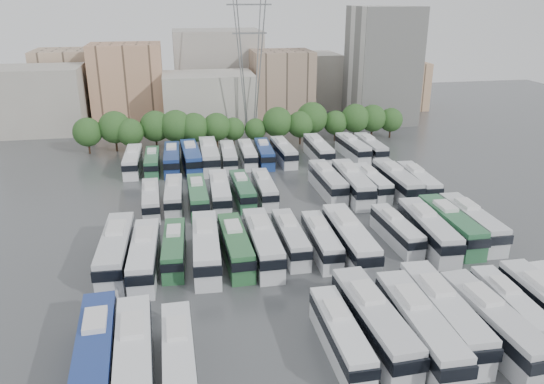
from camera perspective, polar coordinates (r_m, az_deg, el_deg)
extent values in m
plane|color=#424447|center=(67.57, 2.41, -4.42)|extent=(220.00, 220.00, 0.00)
cylinder|color=black|center=(106.45, -19.05, 4.51)|extent=(0.36, 0.36, 2.26)
sphere|color=#234C1E|center=(105.70, -19.24, 6.10)|extent=(5.43, 5.43, 5.43)
cylinder|color=black|center=(106.49, -16.38, 4.89)|extent=(0.36, 0.36, 2.55)
sphere|color=#234C1E|center=(105.65, -16.57, 6.70)|extent=(6.13, 6.13, 6.13)
cylinder|color=black|center=(104.83, -14.87, 4.68)|extent=(0.36, 0.36, 2.15)
sphere|color=#234C1E|center=(104.10, -15.02, 6.23)|extent=(5.17, 5.17, 5.17)
cylinder|color=black|center=(106.05, -12.30, 5.17)|extent=(0.36, 0.36, 2.47)
sphere|color=#234C1E|center=(105.24, -12.44, 6.93)|extent=(5.93, 5.93, 5.93)
cylinder|color=black|center=(105.01, -10.19, 5.19)|extent=(0.36, 0.36, 2.54)
sphere|color=#234C1E|center=(104.17, -10.31, 7.02)|extent=(6.10, 6.10, 6.10)
cylinder|color=black|center=(104.62, -8.31, 5.19)|extent=(0.36, 0.36, 2.35)
sphere|color=#234C1E|center=(103.84, -8.40, 6.88)|extent=(5.63, 5.63, 5.63)
cylinder|color=black|center=(105.15, -5.89, 5.35)|extent=(0.36, 0.36, 2.28)
sphere|color=#234C1E|center=(104.39, -5.95, 6.99)|extent=(5.46, 5.46, 5.46)
cylinder|color=black|center=(106.08, -4.15, 5.44)|extent=(0.36, 0.36, 1.89)
sphere|color=#234C1E|center=(105.44, -4.19, 6.78)|extent=(4.54, 4.54, 4.54)
cylinder|color=black|center=(106.38, -1.78, 5.50)|extent=(0.36, 0.36, 1.79)
sphere|color=#234C1E|center=(105.78, -1.80, 6.77)|extent=(4.30, 4.30, 4.30)
cylinder|color=black|center=(106.89, 0.59, 5.77)|extent=(0.36, 0.36, 2.49)
sphere|color=#234C1E|center=(106.07, 0.59, 7.54)|extent=(5.98, 5.98, 5.98)
cylinder|color=black|center=(107.34, 3.03, 5.73)|extent=(0.36, 0.36, 2.19)
sphere|color=#234C1E|center=(106.62, 3.06, 7.27)|extent=(5.27, 5.27, 5.27)
cylinder|color=black|center=(109.51, 4.27, 6.12)|extent=(0.36, 0.36, 2.65)
sphere|color=#234C1E|center=(108.67, 4.32, 7.96)|extent=(6.36, 6.36, 6.36)
cylinder|color=black|center=(110.65, 6.77, 6.02)|extent=(0.36, 0.36, 2.05)
sphere|color=#234C1E|center=(109.99, 6.83, 7.42)|extent=(4.91, 4.91, 4.91)
cylinder|color=black|center=(111.98, 8.84, 6.20)|extent=(0.36, 0.36, 2.44)
sphere|color=#234C1E|center=(111.22, 8.93, 7.86)|extent=(5.87, 5.87, 5.87)
cylinder|color=black|center=(113.55, 10.66, 6.26)|extent=(0.36, 0.36, 2.33)
sphere|color=#234C1E|center=(112.83, 10.76, 7.81)|extent=(5.58, 5.58, 5.58)
cylinder|color=black|center=(115.01, 12.56, 6.23)|extent=(0.36, 0.36, 2.06)
sphere|color=#234C1E|center=(114.38, 12.66, 7.59)|extent=(4.94, 4.94, 4.94)
cube|color=#9E998E|center=(126.58, -23.57, 9.08)|extent=(18.00, 14.00, 14.00)
cube|color=tan|center=(129.45, -15.26, 11.18)|extent=(16.00, 12.00, 18.00)
cube|color=#ADA89E|center=(121.97, -6.81, 9.77)|extent=(20.00, 14.00, 12.00)
cube|color=gray|center=(129.92, 1.05, 11.46)|extent=(14.00, 12.00, 16.00)
cube|color=gray|center=(141.34, -5.85, 12.92)|extent=(22.00, 16.00, 20.00)
cube|color=tan|center=(141.14, -20.72, 10.90)|extent=(16.00, 14.00, 16.00)
cube|color=#A39E93|center=(143.40, 3.25, 11.89)|extent=(18.00, 14.00, 14.00)
cube|color=tan|center=(145.63, 13.21, 11.13)|extent=(14.00, 12.00, 12.00)
cube|color=gray|center=(135.65, -10.67, 10.22)|extent=(12.00, 10.00, 10.00)
cube|color=silver|center=(128.03, 11.77, 13.18)|extent=(14.00, 14.00, 26.00)
cylinder|color=slate|center=(109.14, -3.32, 14.46)|extent=(2.90, 2.91, 33.83)
cylinder|color=slate|center=(113.08, -3.59, 14.67)|extent=(2.90, 2.91, 33.83)
cylinder|color=slate|center=(109.73, -1.18, 14.53)|extent=(2.90, 2.91, 33.83)
cylinder|color=slate|center=(113.65, -1.53, 14.73)|extent=(2.90, 2.91, 33.83)
cube|color=slate|center=(110.80, -2.48, 19.50)|extent=(9.00, 0.30, 0.30)
cube|color=slate|center=(111.03, -2.44, 16.70)|extent=(7.00, 0.30, 0.30)
cube|color=navy|center=(46.07, -18.35, -16.10)|extent=(3.28, 12.79, 3.59)
cube|color=black|center=(45.54, -18.47, -15.52)|extent=(3.41, 12.98, 1.06)
cube|color=silver|center=(46.24, -18.50, -12.91)|extent=(1.95, 3.46, 0.46)
cube|color=silver|center=(44.62, -14.57, -16.97)|extent=(3.26, 12.86, 3.61)
cube|color=black|center=(44.08, -14.65, -16.38)|extent=(3.39, 13.06, 1.06)
cube|color=silver|center=(44.75, -14.79, -13.66)|extent=(1.95, 3.48, 0.47)
cube|color=silver|center=(44.36, -10.01, -17.16)|extent=(2.52, 11.27, 3.19)
cube|color=black|center=(43.88, -10.05, -16.64)|extent=(2.64, 11.44, 0.94)
cube|color=silver|center=(44.45, -10.22, -14.23)|extent=(1.63, 3.02, 0.41)
cube|color=silver|center=(46.33, 7.37, -15.18)|extent=(2.41, 11.15, 3.16)
cube|color=black|center=(45.87, 7.46, -14.67)|extent=(2.53, 11.32, 0.93)
cube|color=silver|center=(46.41, 6.93, -12.42)|extent=(1.59, 2.98, 0.41)
cube|color=silver|center=(47.76, 10.84, -13.74)|extent=(3.40, 13.43, 3.78)
cube|color=black|center=(47.24, 10.98, -13.12)|extent=(3.54, 13.64, 1.11)
cube|color=silver|center=(47.90, 10.21, -10.56)|extent=(2.04, 3.63, 0.49)
cube|color=silver|center=(48.04, 15.44, -13.96)|extent=(3.06, 13.32, 3.76)
cube|color=black|center=(47.52, 15.61, -13.35)|extent=(3.19, 13.52, 1.11)
cube|color=silver|center=(48.16, 14.86, -10.80)|extent=(1.94, 3.57, 0.49)
cube|color=silver|center=(50.35, 17.88, -12.50)|extent=(3.19, 13.32, 3.75)
cube|color=black|center=(49.85, 18.06, -11.91)|extent=(3.32, 13.52, 1.10)
cube|color=silver|center=(50.52, 17.32, -9.50)|extent=(1.98, 3.58, 0.49)
cube|color=silver|center=(50.59, 22.52, -13.05)|extent=(3.34, 13.00, 3.65)
cube|color=black|center=(50.12, 22.73, -12.48)|extent=(3.47, 13.20, 1.07)
cube|color=silver|center=(50.63, 21.79, -10.18)|extent=(1.98, 3.52, 0.47)
cube|color=silver|center=(54.03, 24.26, -11.41)|extent=(2.78, 11.02, 3.10)
cube|color=black|center=(53.64, 24.43, -10.94)|extent=(2.90, 11.18, 0.91)
cube|color=silver|center=(54.16, 23.78, -9.11)|extent=(1.67, 2.98, 0.40)
cube|color=silver|center=(55.16, 27.12, -8.54)|extent=(1.82, 3.38, 0.46)
cube|color=silver|center=(61.13, -16.41, -6.16)|extent=(3.33, 13.48, 3.79)
cube|color=black|center=(60.67, -16.49, -5.62)|extent=(3.47, 13.69, 1.12)
cube|color=silver|center=(61.74, -16.42, -3.69)|extent=(2.03, 3.64, 0.49)
cube|color=silver|center=(59.48, -13.53, -6.78)|extent=(3.13, 12.62, 3.55)
cube|color=black|center=(59.03, -13.60, -6.26)|extent=(3.26, 12.82, 1.04)
cube|color=silver|center=(60.02, -13.58, -4.39)|extent=(1.90, 3.41, 0.46)
cube|color=#2B653A|center=(60.97, -10.47, -6.08)|extent=(2.84, 10.91, 3.06)
cube|color=black|center=(60.59, -10.51, -5.64)|extent=(2.95, 11.07, 0.90)
cube|color=silver|center=(61.45, -10.53, -4.08)|extent=(1.67, 2.95, 0.40)
cube|color=silver|center=(59.94, -7.11, -6.03)|extent=(3.30, 13.13, 3.69)
cube|color=black|center=(59.49, -7.13, -5.49)|extent=(3.44, 13.33, 1.09)
cube|color=silver|center=(60.53, -7.24, -3.58)|extent=(1.99, 3.55, 0.48)
cube|color=#2B6638|center=(60.36, -3.96, -5.88)|extent=(2.88, 11.97, 3.37)
cube|color=black|center=(59.94, -3.95, -5.39)|extent=(3.00, 12.15, 0.99)
cube|color=silver|center=(60.88, -4.22, -3.67)|extent=(1.78, 3.22, 0.44)
cube|color=silver|center=(60.62, -1.04, -5.58)|extent=(2.77, 12.78, 3.62)
cube|color=black|center=(60.18, -1.02, -5.05)|extent=(2.90, 12.98, 1.06)
cube|color=silver|center=(61.19, -1.31, -3.21)|extent=(1.82, 3.41, 0.47)
cube|color=silver|center=(62.32, 1.98, -5.07)|extent=(2.38, 11.12, 3.15)
cube|color=black|center=(61.94, 2.01, -4.62)|extent=(2.49, 11.29, 0.93)
cube|color=silver|center=(62.81, 1.73, -3.07)|extent=(1.58, 2.97, 0.41)
cube|color=silver|center=(62.02, 5.31, -5.29)|extent=(2.64, 11.13, 3.14)
cube|color=black|center=(61.64, 5.36, -4.84)|extent=(2.75, 11.30, 0.92)
cube|color=silver|center=(62.50, 5.05, -3.28)|extent=(1.65, 2.99, 0.41)
cube|color=silver|center=(61.85, 8.33, -5.17)|extent=(3.01, 13.42, 3.79)
cube|color=black|center=(61.40, 8.42, -4.62)|extent=(3.15, 13.62, 1.12)
cube|color=silver|center=(62.41, 7.97, -2.74)|extent=(1.94, 3.59, 0.49)
cube|color=silver|center=(66.18, 13.22, -4.11)|extent=(2.65, 10.71, 3.01)
cube|color=black|center=(65.84, 13.31, -3.70)|extent=(2.76, 10.88, 0.89)
cube|color=silver|center=(66.60, 12.85, -2.32)|extent=(1.61, 2.89, 0.39)
cube|color=silver|center=(66.33, 16.41, -4.05)|extent=(3.41, 13.07, 3.67)
cube|color=black|center=(65.92, 16.53, -3.56)|extent=(3.55, 13.27, 1.08)
cube|color=silver|center=(66.89, 16.04, -1.87)|extent=(2.01, 3.54, 0.47)
cube|color=#2C6840|center=(68.63, 18.60, -3.49)|extent=(2.78, 12.74, 3.60)
cube|color=black|center=(68.24, 18.73, -3.01)|extent=(2.91, 12.93, 1.06)
cube|color=silver|center=(69.15, 18.18, -1.43)|extent=(1.82, 3.40, 0.47)
cube|color=silver|center=(70.38, 20.65, -3.17)|extent=(2.84, 12.56, 3.55)
cube|color=black|center=(70.00, 20.78, -2.72)|extent=(2.97, 12.75, 1.04)
cube|color=silver|center=(70.89, 20.24, -1.20)|extent=(1.82, 3.37, 0.46)
cube|color=silver|center=(75.71, -12.88, -0.89)|extent=(2.57, 10.68, 3.01)
cube|color=black|center=(75.38, -12.92, -0.52)|extent=(2.68, 10.84, 0.88)
cube|color=silver|center=(76.37, -12.99, 0.65)|extent=(1.59, 2.87, 0.39)
cube|color=silver|center=(76.58, -10.51, -0.43)|extent=(2.70, 10.91, 3.07)
cube|color=black|center=(76.24, -10.54, -0.06)|extent=(2.81, 11.08, 0.90)
cube|color=silver|center=(77.26, -10.57, 1.12)|extent=(1.64, 2.94, 0.40)
cube|color=#2F6F42|center=(75.51, -7.99, -0.52)|extent=(2.48, 11.43, 3.23)
cube|color=black|center=(75.16, -8.01, -0.12)|extent=(2.60, 11.60, 0.95)
cube|color=silver|center=(76.22, -8.12, 1.14)|extent=(1.63, 3.05, 0.42)
cube|color=silver|center=(76.29, -5.62, -0.13)|extent=(2.96, 12.01, 3.38)
cube|color=black|center=(75.93, -5.63, 0.28)|extent=(3.09, 12.19, 0.99)
cube|color=silver|center=(77.05, -5.73, 1.58)|extent=(1.80, 3.24, 0.44)
cube|color=#2B6540|center=(77.31, -3.20, 0.11)|extent=(2.60, 11.01, 3.10)
cube|color=black|center=(76.98, -3.19, 0.49)|extent=(2.72, 11.18, 0.91)
cube|color=silver|center=(78.00, -3.38, 1.66)|extent=(1.62, 2.96, 0.40)
cube|color=silver|center=(77.87, -0.83, 0.29)|extent=(2.45, 10.91, 3.08)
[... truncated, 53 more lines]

